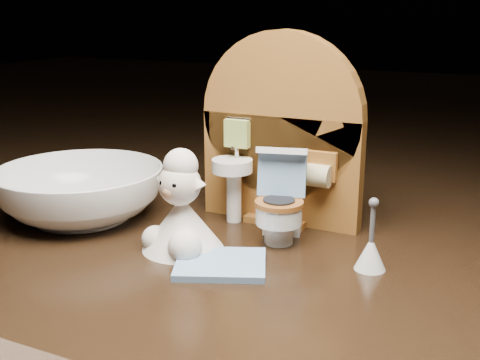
{
  "coord_description": "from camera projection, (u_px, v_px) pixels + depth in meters",
  "views": [
    {
      "loc": [
        0.17,
        -0.36,
        0.17
      ],
      "look_at": [
        -0.01,
        0.01,
        0.05
      ],
      "focal_mm": 45.0,
      "sensor_mm": 36.0,
      "label": 1
    }
  ],
  "objects": [
    {
      "name": "ceramic_bowl",
      "position": [
        81.0,
        193.0,
        0.49
      ],
      "size": [
        0.17,
        0.17,
        0.04
      ],
      "primitive_type": "imported",
      "rotation": [
        0.0,
        0.0,
        0.4
      ],
      "color": "white",
      "rests_on": "ground"
    },
    {
      "name": "bath_mat",
      "position": [
        221.0,
        264.0,
        0.4
      ],
      "size": [
        0.07,
        0.07,
        0.0
      ],
      "primitive_type": "cube",
      "rotation": [
        0.0,
        0.0,
        0.4
      ],
      "color": "#759CC7",
      "rests_on": "ground"
    },
    {
      "name": "toilet_brush",
      "position": [
        371.0,
        251.0,
        0.39
      ],
      "size": [
        0.02,
        0.02,
        0.05
      ],
      "color": "white",
      "rests_on": "ground"
    },
    {
      "name": "plush_lamb",
      "position": [
        181.0,
        215.0,
        0.42
      ],
      "size": [
        0.06,
        0.06,
        0.08
      ],
      "rotation": [
        0.0,
        0.0,
        -0.11
      ],
      "color": "white",
      "rests_on": "ground"
    },
    {
      "name": "backdrop_panel",
      "position": [
        280.0,
        141.0,
        0.47
      ],
      "size": [
        0.13,
        0.05,
        0.15
      ],
      "color": "brown",
      "rests_on": "ground"
    },
    {
      "name": "toy_toilet",
      "position": [
        281.0,
        207.0,
        0.44
      ],
      "size": [
        0.04,
        0.05,
        0.07
      ],
      "rotation": [
        0.0,
        0.0,
        0.25
      ],
      "color": "white",
      "rests_on": "ground"
    }
  ]
}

